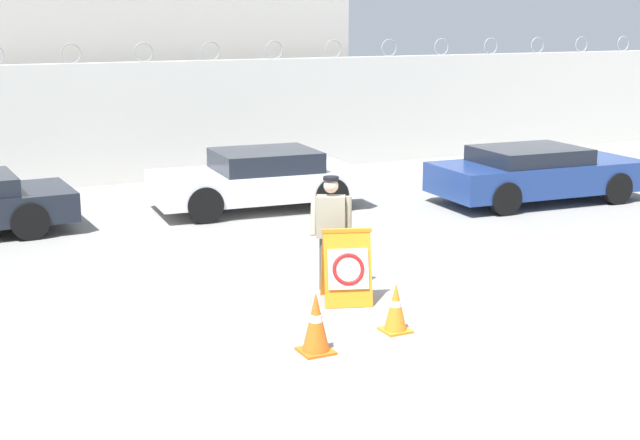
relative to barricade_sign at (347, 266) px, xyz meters
name	(u,v)px	position (x,y,z in m)	size (l,w,h in m)	color
ground_plane	(432,307)	(0.94, -0.74, -0.52)	(90.00, 90.00, 0.00)	gray
perimeter_wall	(180,120)	(0.94, 10.41, 0.92)	(36.00, 0.30, 3.31)	silver
building_block	(153,74)	(1.53, 14.70, 1.77)	(9.34, 6.24, 4.57)	beige
barricade_sign	(347,266)	(0.00, 0.00, 0.00)	(0.84, 0.84, 1.05)	orange
security_guard	(331,228)	(0.07, 0.62, 0.41)	(0.56, 0.57, 1.68)	#514C42
traffic_cone_near	(396,308)	(0.00, -1.33, -0.21)	(0.34, 0.34, 0.64)	orange
traffic_cone_mid	(316,323)	(-1.23, -1.53, -0.15)	(0.39, 0.39, 0.74)	orange
parked_car_rear_sedan	(258,179)	(1.27, 6.29, 0.11)	(4.38, 2.26, 1.21)	black
parked_car_far_side	(536,173)	(6.88, 4.31, 0.10)	(4.64, 2.21, 1.19)	black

